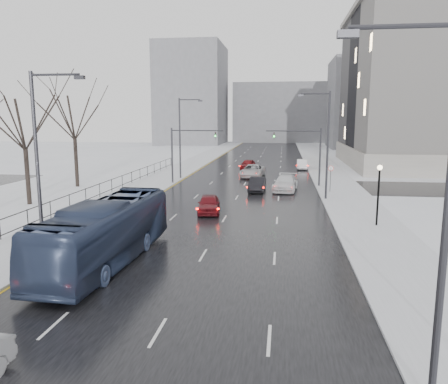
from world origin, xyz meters
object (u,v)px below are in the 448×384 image
at_px(tree_park_d, 30,205).
at_px(mast_signal_left, 181,149).
at_px(streetlight_l_near, 41,158).
at_px(streetlight_r_near, 438,202).
at_px(sedan_right_far, 285,183).
at_px(sedan_center_far, 248,164).
at_px(no_uturn_sign, 331,171).
at_px(sedan_right_near, 257,184).
at_px(bus, 107,232).
at_px(tree_park_e, 78,187).
at_px(streetlight_l_far, 182,134).
at_px(sedan_right_distant, 302,164).
at_px(lamppost_r_mid, 379,186).
at_px(sedan_right_cross, 253,171).
at_px(sedan_center_near, 209,204).
at_px(mast_signal_right, 310,150).
at_px(streetlight_r_mid, 325,140).

bearing_deg(tree_park_d, mast_signal_left, 53.20).
bearing_deg(streetlight_l_near, streetlight_r_near, -31.48).
relative_size(sedan_right_far, sedan_center_far, 1.26).
xyz_separation_m(streetlight_l_near, no_uturn_sign, (17.37, 24.00, -3.32)).
bearing_deg(sedan_right_near, bus, -103.36).
height_order(tree_park_e, streetlight_l_far, streetlight_l_far).
bearing_deg(streetlight_l_far, mast_signal_left, -78.13).
height_order(tree_park_d, sedan_right_distant, tree_park_d).
xyz_separation_m(lamppost_r_mid, bus, (-15.80, -9.93, -1.22)).
xyz_separation_m(no_uturn_sign, sedan_right_near, (-7.47, -0.15, -1.52)).
distance_m(sedan_right_near, sedan_right_distant, 21.43).
relative_size(tree_park_e, sedan_center_far, 3.01).
relative_size(bus, sedan_center_far, 2.69).
distance_m(streetlight_r_near, mast_signal_left, 41.06).
bearing_deg(sedan_right_cross, tree_park_e, -144.50).
relative_size(bus, sedan_right_far, 2.13).
bearing_deg(sedan_right_far, tree_park_d, -148.18).
xyz_separation_m(streetlight_r_near, sedan_right_distant, (-0.97, 54.57, -4.86)).
distance_m(no_uturn_sign, sedan_center_near, 15.46).
relative_size(lamppost_r_mid, mast_signal_left, 0.66).
bearing_deg(streetlight_r_near, tree_park_d, 137.25).
xyz_separation_m(lamppost_r_mid, mast_signal_right, (-3.67, 18.00, 1.16)).
relative_size(tree_park_d, no_uturn_sign, 4.63).
xyz_separation_m(lamppost_r_mid, sedan_right_distant, (-3.80, 34.57, -2.19)).
bearing_deg(no_uturn_sign, mast_signal_left, 166.40).
height_order(streetlight_r_near, sedan_center_near, streetlight_r_near).
xyz_separation_m(streetlight_r_near, bus, (-12.97, 10.07, -3.90)).
relative_size(streetlight_r_near, no_uturn_sign, 3.70).
relative_size(streetlight_r_mid, sedan_right_distant, 2.30).
bearing_deg(lamppost_r_mid, sedan_center_near, 166.66).
bearing_deg(tree_park_d, sedan_right_far, 25.45).
distance_m(tree_park_e, sedan_right_cross, 21.60).
bearing_deg(streetlight_l_near, sedan_right_distant, 70.98).
xyz_separation_m(tree_park_e, bus, (13.40, -23.93, 1.72)).
distance_m(mast_signal_right, no_uturn_sign, 4.77).
relative_size(tree_park_e, streetlight_r_near, 1.35).
distance_m(no_uturn_sign, sedan_right_distant, 20.73).
bearing_deg(lamppost_r_mid, streetlight_l_far, 131.06).
xyz_separation_m(lamppost_r_mid, sedan_center_far, (-11.78, 32.99, -2.14)).
bearing_deg(sedan_right_far, bus, -104.64).
distance_m(mast_signal_right, sedan_center_far, 17.36).
relative_size(mast_signal_right, no_uturn_sign, 2.41).
xyz_separation_m(streetlight_l_near, sedan_right_distant, (15.37, 44.57, -4.86)).
xyz_separation_m(streetlight_r_near, sedan_center_near, (-9.70, 22.97, -4.84)).
bearing_deg(sedan_right_near, streetlight_r_near, -77.23).
bearing_deg(mast_signal_right, streetlight_r_near, -88.73).
relative_size(sedan_center_near, sedan_right_cross, 0.74).
bearing_deg(sedan_right_near, lamppost_r_mid, -54.21).
bearing_deg(no_uturn_sign, tree_park_e, 180.00).
bearing_deg(sedan_right_distant, bus, -103.09).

